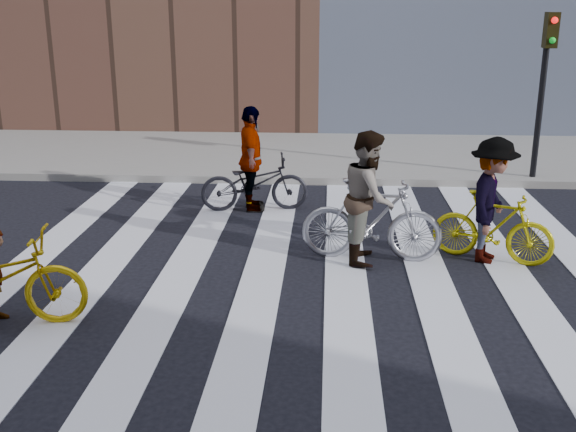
# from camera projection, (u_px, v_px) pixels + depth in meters

# --- Properties ---
(ground) EXTENTS (100.00, 100.00, 0.00)m
(ground) POSITION_uv_depth(u_px,v_px,m) (304.00, 283.00, 8.70)
(ground) COLOR black
(ground) RESTS_ON ground
(sidewalk_far) EXTENTS (100.00, 5.00, 0.15)m
(sidewalk_far) POSITION_uv_depth(u_px,v_px,m) (316.00, 155.00, 15.83)
(sidewalk_far) COLOR gray
(sidewalk_far) RESTS_ON ground
(zebra_crosswalk) EXTENTS (8.25, 10.00, 0.01)m
(zebra_crosswalk) POSITION_uv_depth(u_px,v_px,m) (304.00, 283.00, 8.70)
(zebra_crosswalk) COLOR white
(zebra_crosswalk) RESTS_ON ground
(traffic_signal) EXTENTS (0.22, 0.42, 3.33)m
(traffic_signal) POSITION_uv_depth(u_px,v_px,m) (545.00, 69.00, 12.84)
(traffic_signal) COLOR black
(traffic_signal) RESTS_ON ground
(bike_silver_mid) EXTENTS (1.99, 0.74, 1.17)m
(bike_silver_mid) POSITION_uv_depth(u_px,v_px,m) (372.00, 220.00, 9.33)
(bike_silver_mid) COLOR #A6A7B0
(bike_silver_mid) RESTS_ON ground
(bike_yellow_right) EXTENTS (1.71, 1.05, 1.00)m
(bike_yellow_right) POSITION_uv_depth(u_px,v_px,m) (493.00, 227.00, 9.33)
(bike_yellow_right) COLOR #C3B70A
(bike_yellow_right) RESTS_ON ground
(bike_dark_rear) EXTENTS (1.94, 0.93, 0.98)m
(bike_dark_rear) POSITION_uv_depth(u_px,v_px,m) (254.00, 183.00, 11.69)
(bike_dark_rear) COLOR black
(bike_dark_rear) RESTS_ON ground
(rider_mid) EXTENTS (0.78, 0.96, 1.84)m
(rider_mid) POSITION_uv_depth(u_px,v_px,m) (369.00, 197.00, 9.24)
(rider_mid) COLOR slate
(rider_mid) RESTS_ON ground
(rider_right) EXTENTS (1.03, 1.29, 1.75)m
(rider_right) POSITION_uv_depth(u_px,v_px,m) (492.00, 201.00, 9.22)
(rider_right) COLOR slate
(rider_right) RESTS_ON ground
(rider_rear) EXTENTS (0.60, 1.12, 1.82)m
(rider_rear) POSITION_uv_depth(u_px,v_px,m) (251.00, 159.00, 11.56)
(rider_rear) COLOR slate
(rider_rear) RESTS_ON ground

